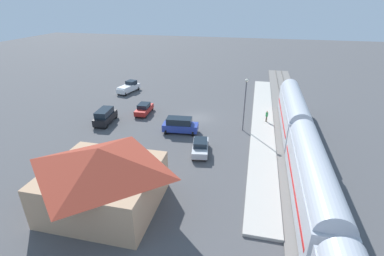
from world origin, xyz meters
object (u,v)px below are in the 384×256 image
Objects in this scene: suv_black at (105,116)px; light_pole_near_platform at (245,99)px; sedan_red at (144,109)px; sedan_silver at (200,147)px; suv_blue at (180,125)px; pickup_white at (129,87)px; pedestrian_on_platform at (267,116)px; passenger_train at (312,178)px; station_building at (102,177)px.

suv_black is 0.67× the size of light_pole_near_platform.
sedan_red is 15.57m from sedan_silver.
suv_blue is at bearing -52.00° from sedan_silver.
pickup_white is (14.87, -15.73, -0.12)m from suv_blue.
pickup_white is (26.75, -9.78, -0.25)m from pedestrian_on_platform.
sedan_silver is at bearing -31.40° from passenger_train.
light_pole_near_platform is (3.30, 3.23, 3.49)m from pedestrian_on_platform.
suv_blue is (15.38, -12.01, -1.71)m from passenger_train.
pedestrian_on_platform is at bearing -123.06° from station_building.
station_building is 2.23× the size of sedan_red.
station_building is at bearing 118.62° from suv_black.
suv_black is at bearing -61.38° from station_building.
passenger_train is 29.57× the size of pedestrian_on_platform.
sedan_red is 0.90× the size of suv_black.
passenger_train is at bearing -166.53° from station_building.
suv_blue is at bearing 26.60° from pedestrian_on_platform.
suv_black is at bearing 12.50° from pedestrian_on_platform.
suv_blue is at bearing -99.10° from station_building.
sedan_silver is at bearing 160.22° from suv_black.
light_pole_near_platform reaches higher than passenger_train.
light_pole_near_platform reaches higher than sedan_red.
sedan_red is (-7.29, 10.22, -0.15)m from pickup_white.
pickup_white is at bearing -29.02° from light_pole_near_platform.
suv_blue is 21.65m from pickup_white.
suv_black is at bearing -19.78° from sedan_silver.
suv_black reaches higher than pickup_white.
sedan_silver is (7.97, 10.96, -0.40)m from pedestrian_on_platform.
sedan_red is at bearing -36.05° from suv_blue.
sedan_red is 16.85m from light_pole_near_platform.
light_pole_near_platform is at bearing -162.40° from suv_blue.
suv_blue and suv_black have the same top height.
sedan_silver is at bearing 58.84° from light_pole_near_platform.
suv_blue is at bearing 133.38° from pickup_white.
light_pole_near_platform is at bearing 170.20° from sedan_red.
suv_black is (27.28, -12.69, -1.71)m from passenger_train.
pedestrian_on_platform is at bearing -126.03° from sedan_silver.
pedestrian_on_platform is 0.23× the size of light_pole_near_platform.
sedan_red is (19.46, 0.44, -0.40)m from pedestrian_on_platform.
sedan_silver is (-15.80, 5.68, -0.27)m from suv_black.
station_building is 2.01× the size of suv_black.
light_pole_near_platform is at bearing -174.30° from suv_black.
station_building reaches higher than pedestrian_on_platform.
passenger_train is at bearing 155.05° from suv_black.
pedestrian_on_platform is at bearing -78.97° from passenger_train.
passenger_train is at bearing 148.60° from sedan_silver.
pedestrian_on_platform is 0.34× the size of suv_blue.
suv_blue reaches higher than sedan_silver.
passenger_train is 41.09m from pickup_white.
suv_black is at bearing 48.23° from sedan_red.
station_building is 26.64m from pedestrian_on_platform.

